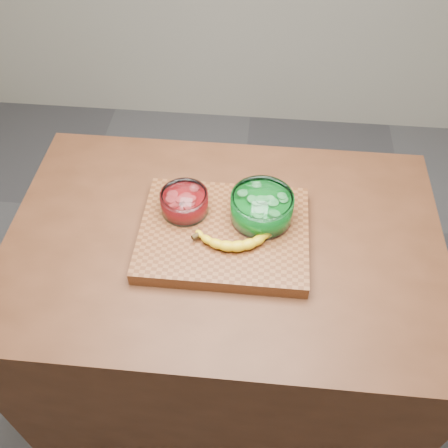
{
  "coord_description": "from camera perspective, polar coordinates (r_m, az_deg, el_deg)",
  "views": [
    {
      "loc": [
        0.08,
        -0.86,
        1.95
      ],
      "look_at": [
        0.0,
        0.0,
        0.96
      ],
      "focal_mm": 40.0,
      "sensor_mm": 36.0,
      "label": 1
    }
  ],
  "objects": [
    {
      "name": "ground",
      "position": [
        2.14,
        0.0,
        -17.14
      ],
      "size": [
        3.5,
        3.5,
        0.0
      ],
      "primitive_type": "plane",
      "color": "#515155",
      "rests_on": "ground"
    },
    {
      "name": "cutting_board",
      "position": [
        1.35,
        0.0,
        -1.12
      ],
      "size": [
        0.45,
        0.35,
        0.04
      ],
      "primitive_type": "cube",
      "color": "brown",
      "rests_on": "counter"
    },
    {
      "name": "bowl_red",
      "position": [
        1.36,
        -4.54,
        2.5
      ],
      "size": [
        0.13,
        0.13,
        0.06
      ],
      "color": "white",
      "rests_on": "cutting_board"
    },
    {
      "name": "counter",
      "position": [
        1.73,
        0.0,
        -11.12
      ],
      "size": [
        1.2,
        0.8,
        0.9
      ],
      "primitive_type": "cube",
      "color": "#512B18",
      "rests_on": "ground"
    },
    {
      "name": "bowl_green",
      "position": [
        1.33,
        4.33,
        1.86
      ],
      "size": [
        0.17,
        0.17,
        0.08
      ],
      "color": "white",
      "rests_on": "cutting_board"
    },
    {
      "name": "banana",
      "position": [
        1.3,
        1.25,
        -1.34
      ],
      "size": [
        0.24,
        0.13,
        0.03
      ],
      "primitive_type": null,
      "color": "yellow",
      "rests_on": "cutting_board"
    }
  ]
}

